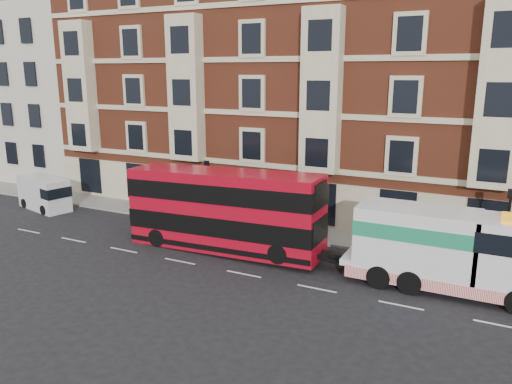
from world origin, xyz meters
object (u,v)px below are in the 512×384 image
box_van (44,193)px  pedestrian (158,201)px  tow_truck (445,249)px  double_decker_bus (224,209)px

box_van → pedestrian: bearing=32.9°
tow_truck → pedestrian: 20.93m
pedestrian → tow_truck: bearing=6.3°
tow_truck → box_van: size_ratio=1.87×
box_van → pedestrian: size_ratio=3.12×
double_decker_bus → box_van: size_ratio=2.34×
double_decker_bus → tow_truck: bearing=0.0°
double_decker_bus → pedestrian: 9.67m
tow_truck → pedestrian: size_ratio=5.85×
tow_truck → box_van: 28.94m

